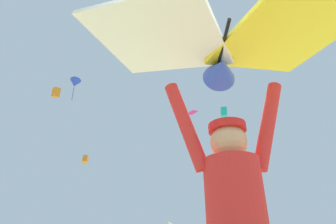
{
  "coord_description": "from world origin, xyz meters",
  "views": [
    {
      "loc": [
        -0.99,
        -1.85,
        0.88
      ],
      "look_at": [
        -0.29,
        1.57,
        2.66
      ],
      "focal_mm": 29.54,
      "sensor_mm": 36.0,
      "label": 1
    }
  ],
  "objects_px": {
    "distant_kite_blue_low_right": "(75,83)",
    "distant_kite_teal_overhead_distant": "(224,112)",
    "distant_kite_orange_mid_right": "(56,92)",
    "held_stunt_kite": "(221,45)",
    "distant_kite_magenta_high_left": "(192,112)",
    "distant_kite_orange_low_left": "(85,159)"
  },
  "relations": [
    {
      "from": "distant_kite_blue_low_right",
      "to": "distant_kite_teal_overhead_distant",
      "type": "distance_m",
      "value": 16.72
    },
    {
      "from": "distant_kite_teal_overhead_distant",
      "to": "distant_kite_orange_mid_right",
      "type": "bearing_deg",
      "value": 147.2
    },
    {
      "from": "held_stunt_kite",
      "to": "distant_kite_teal_overhead_distant",
      "type": "height_order",
      "value": "distant_kite_teal_overhead_distant"
    },
    {
      "from": "distant_kite_blue_low_right",
      "to": "distant_kite_magenta_high_left",
      "type": "bearing_deg",
      "value": -26.44
    },
    {
      "from": "distant_kite_blue_low_right",
      "to": "distant_kite_magenta_high_left",
      "type": "relative_size",
      "value": 2.83
    },
    {
      "from": "distant_kite_orange_low_left",
      "to": "distant_kite_teal_overhead_distant",
      "type": "bearing_deg",
      "value": -23.73
    },
    {
      "from": "held_stunt_kite",
      "to": "distant_kite_orange_mid_right",
      "type": "xyz_separation_m",
      "value": [
        -9.47,
        34.55,
        18.87
      ]
    },
    {
      "from": "distant_kite_orange_mid_right",
      "to": "distant_kite_magenta_high_left",
      "type": "distance_m",
      "value": 22.74
    },
    {
      "from": "distant_kite_orange_low_left",
      "to": "distant_kite_blue_low_right",
      "type": "bearing_deg",
      "value": -140.36
    },
    {
      "from": "distant_kite_orange_mid_right",
      "to": "held_stunt_kite",
      "type": "bearing_deg",
      "value": -74.67
    },
    {
      "from": "distant_kite_orange_low_left",
      "to": "distant_kite_blue_low_right",
      "type": "height_order",
      "value": "distant_kite_blue_low_right"
    },
    {
      "from": "held_stunt_kite",
      "to": "distant_kite_orange_mid_right",
      "type": "bearing_deg",
      "value": 105.33
    },
    {
      "from": "distant_kite_blue_low_right",
      "to": "distant_kite_orange_mid_right",
      "type": "relative_size",
      "value": 1.85
    },
    {
      "from": "distant_kite_orange_low_left",
      "to": "distant_kite_orange_mid_right",
      "type": "xyz_separation_m",
      "value": [
        -5.91,
        6.58,
        11.4
      ]
    },
    {
      "from": "distant_kite_magenta_high_left",
      "to": "distant_kite_orange_mid_right",
      "type": "bearing_deg",
      "value": 137.63
    },
    {
      "from": "distant_kite_orange_mid_right",
      "to": "distant_kite_magenta_high_left",
      "type": "xyz_separation_m",
      "value": [
        15.55,
        -14.18,
        -8.61
      ]
    },
    {
      "from": "held_stunt_kite",
      "to": "distant_kite_teal_overhead_distant",
      "type": "xyz_separation_m",
      "value": [
        9.97,
        22.02,
        11.5
      ]
    },
    {
      "from": "held_stunt_kite",
      "to": "distant_kite_teal_overhead_distant",
      "type": "distance_m",
      "value": 26.77
    },
    {
      "from": "held_stunt_kite",
      "to": "distant_kite_blue_low_right",
      "type": "bearing_deg",
      "value": 102.23
    },
    {
      "from": "distant_kite_blue_low_right",
      "to": "distant_kite_magenta_high_left",
      "type": "xyz_separation_m",
      "value": [
        11.76,
        -5.85,
        -5.35
      ]
    },
    {
      "from": "distant_kite_teal_overhead_distant",
      "to": "distant_kite_orange_low_left",
      "type": "bearing_deg",
      "value": 156.27
    },
    {
      "from": "distant_kite_teal_overhead_distant",
      "to": "distant_kite_blue_low_right",
      "type": "bearing_deg",
      "value": 164.99
    }
  ]
}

